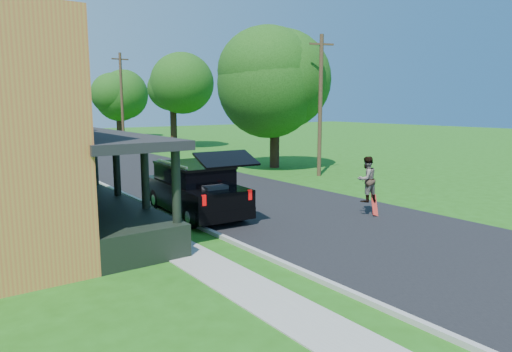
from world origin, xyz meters
TOP-DOWN VIEW (x-y plane):
  - ground at (0.00, 0.00)m, footprint 140.00×140.00m
  - street at (0.00, 20.00)m, footprint 8.00×120.00m
  - curb at (-4.05, 20.00)m, footprint 0.15×120.00m
  - sidewalk at (-5.60, 20.00)m, footprint 1.30×120.00m
  - front_walk at (-9.50, 6.00)m, footprint 6.50×1.20m
  - black_suv at (-3.20, 5.13)m, footprint 2.44×5.56m
  - skateboarder at (1.79, 1.38)m, footprint 0.86×0.70m
  - skateboard at (2.04, 1.18)m, footprint 0.53×0.47m
  - tree_right_near at (7.10, 13.55)m, footprint 7.26×7.44m
  - tree_right_mid at (8.19, 30.42)m, footprint 7.07×7.26m
  - tree_right_far at (8.35, 45.85)m, footprint 6.59×6.21m
  - utility_pole_near at (7.00, 9.25)m, footprint 1.38×0.58m
  - utility_pole_far at (4.50, 33.69)m, footprint 1.62×0.26m

SIDE VIEW (x-z plane):
  - ground at x=0.00m, z-range 0.00..0.00m
  - street at x=0.00m, z-range -0.01..0.01m
  - curb at x=-4.05m, z-range -0.06..0.06m
  - sidewalk at x=-5.60m, z-range -0.01..0.01m
  - front_walk at x=-9.50m, z-range -0.01..0.01m
  - skateboard at x=2.04m, z-range -0.02..0.78m
  - black_suv at x=-3.20m, z-range -0.30..2.23m
  - skateboarder at x=1.79m, z-range 0.51..2.18m
  - utility_pole_near at x=7.00m, z-range 0.13..7.97m
  - utility_pole_far at x=4.50m, z-range 0.14..9.01m
  - tree_right_far at x=8.35m, z-range 1.21..9.62m
  - tree_right_near at x=7.10m, z-range 1.28..10.38m
  - tree_right_mid at x=8.19m, z-range 1.58..11.07m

